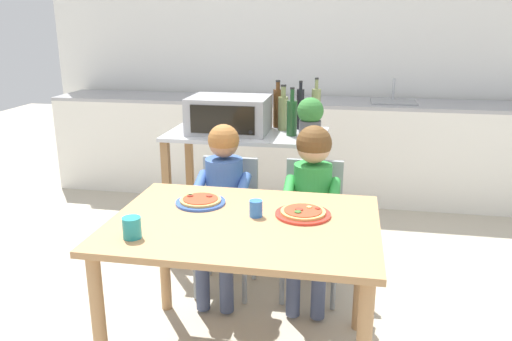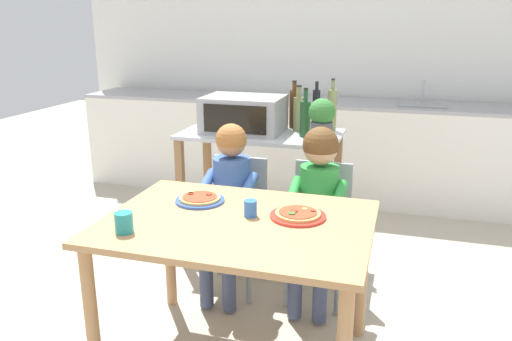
# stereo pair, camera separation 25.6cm
# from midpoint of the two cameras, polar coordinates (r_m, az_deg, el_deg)

# --- Properties ---
(ground_plane) EXTENTS (11.77, 11.77, 0.00)m
(ground_plane) POSITION_cam_midpoint_polar(r_m,az_deg,el_deg) (3.69, 5.97, -9.76)
(ground_plane) COLOR #B7AD99
(back_wall_tiled) EXTENTS (5.27, 0.12, 2.70)m
(back_wall_tiled) POSITION_cam_midpoint_polar(r_m,az_deg,el_deg) (5.12, 10.40, 13.20)
(back_wall_tiled) COLOR white
(back_wall_tiled) RESTS_ON ground
(kitchen_counter) EXTENTS (4.74, 0.60, 1.11)m
(kitchen_counter) POSITION_cam_midpoint_polar(r_m,az_deg,el_deg) (4.85, 9.30, 2.38)
(kitchen_counter) COLOR silver
(kitchen_counter) RESTS_ON ground
(kitchen_island_cart) EXTENTS (1.07, 0.57, 0.90)m
(kitchen_island_cart) POSITION_cam_midpoint_polar(r_m,az_deg,el_deg) (3.52, 2.63, -0.49)
(kitchen_island_cart) COLOR #B7BABF
(kitchen_island_cart) RESTS_ON ground
(toaster_oven) EXTENTS (0.53, 0.39, 0.24)m
(toaster_oven) POSITION_cam_midpoint_polar(r_m,az_deg,el_deg) (3.44, 0.75, 6.32)
(toaster_oven) COLOR #999BA0
(toaster_oven) RESTS_ON kitchen_island_cart
(bottle_clear_vinegar) EXTENTS (0.06, 0.06, 0.33)m
(bottle_clear_vinegar) POSITION_cam_midpoint_polar(r_m,az_deg,el_deg) (3.58, 6.34, 6.99)
(bottle_clear_vinegar) COLOR #4C2D14
(bottle_clear_vinegar) RESTS_ON kitchen_island_cart
(bottle_slim_sauce) EXTENTS (0.05, 0.05, 0.33)m
(bottle_slim_sauce) POSITION_cam_midpoint_polar(r_m,az_deg,el_deg) (3.52, 8.84, 6.79)
(bottle_slim_sauce) COLOR black
(bottle_slim_sauce) RESTS_ON kitchen_island_cart
(bottle_brown_beer) EXTENTS (0.07, 0.07, 0.32)m
(bottle_brown_beer) POSITION_cam_midpoint_polar(r_m,az_deg,el_deg) (3.32, 7.75, 5.87)
(bottle_brown_beer) COLOR #1E4723
(bottle_brown_beer) RESTS_ON kitchen_island_cart
(bottle_squat_spirits) EXTENTS (0.06, 0.06, 0.35)m
(bottle_squat_spirits) POSITION_cam_midpoint_polar(r_m,az_deg,el_deg) (3.53, 10.60, 6.73)
(bottle_squat_spirits) COLOR olive
(bottle_squat_spirits) RESTS_ON kitchen_island_cart
(bottle_dark_olive_oil) EXTENTS (0.07, 0.07, 0.31)m
(bottle_dark_olive_oil) POSITION_cam_midpoint_polar(r_m,az_deg,el_deg) (3.49, 6.88, 6.48)
(bottle_dark_olive_oil) COLOR olive
(bottle_dark_olive_oil) RESTS_ON kitchen_island_cart
(potted_herb_plant) EXTENTS (0.16, 0.16, 0.27)m
(potted_herb_plant) POSITION_cam_midpoint_polar(r_m,az_deg,el_deg) (3.17, 9.70, 5.70)
(potted_herb_plant) COLOR #4C4C51
(potted_herb_plant) RESTS_ON kitchen_island_cart
(dining_table) EXTENTS (1.22, 0.89, 0.75)m
(dining_table) POSITION_cam_midpoint_polar(r_m,az_deg,el_deg) (2.37, 1.02, -7.98)
(dining_table) COLOR #AD7F51
(dining_table) RESTS_ON ground
(dining_chair_left) EXTENTS (0.36, 0.36, 0.81)m
(dining_chair_left) POSITION_cam_midpoint_polar(r_m,az_deg,el_deg) (3.14, 0.02, -4.90)
(dining_chair_left) COLOR gray
(dining_chair_left) RESTS_ON ground
(dining_chair_right) EXTENTS (0.36, 0.36, 0.81)m
(dining_chair_right) POSITION_cam_midpoint_polar(r_m,az_deg,el_deg) (3.08, 9.52, -5.64)
(dining_chair_right) COLOR gray
(dining_chair_right) RESTS_ON ground
(child_in_blue_striped_shirt) EXTENTS (0.32, 0.42, 1.04)m
(child_in_blue_striped_shirt) POSITION_cam_midpoint_polar(r_m,az_deg,el_deg) (2.97, -0.65, -2.44)
(child_in_blue_striped_shirt) COLOR #424C6B
(child_in_blue_striped_shirt) RESTS_ON ground
(child_in_green_shirt) EXTENTS (0.32, 0.42, 1.04)m
(child_in_green_shirt) POSITION_cam_midpoint_polar(r_m,az_deg,el_deg) (2.90, 9.41, -2.72)
(child_in_green_shirt) COLOR #424C6B
(child_in_green_shirt) RESTS_ON ground
(pizza_plate_blue_rimmed) EXTENTS (0.25, 0.25, 0.03)m
(pizza_plate_blue_rimmed) POSITION_cam_midpoint_polar(r_m,az_deg,el_deg) (2.56, -3.49, -3.28)
(pizza_plate_blue_rimmed) COLOR #3356B7
(pizza_plate_blue_rimmed) RESTS_ON dining_table
(pizza_plate_red_rimmed) EXTENTS (0.26, 0.26, 0.03)m
(pizza_plate_red_rimmed) POSITION_cam_midpoint_polar(r_m,az_deg,el_deg) (2.38, 7.82, -5.00)
(pizza_plate_red_rimmed) COLOR red
(pizza_plate_red_rimmed) RESTS_ON dining_table
(drinking_cup_teal) EXTENTS (0.08, 0.08, 0.09)m
(drinking_cup_teal) POSITION_cam_midpoint_polar(r_m,az_deg,el_deg) (2.23, -11.45, -5.80)
(drinking_cup_teal) COLOR teal
(drinking_cup_teal) RESTS_ON dining_table
(drinking_cup_blue) EXTENTS (0.06, 0.06, 0.08)m
(drinking_cup_blue) POSITION_cam_midpoint_polar(r_m,az_deg,el_deg) (2.36, 2.48, -4.33)
(drinking_cup_blue) COLOR blue
(drinking_cup_blue) RESTS_ON dining_table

